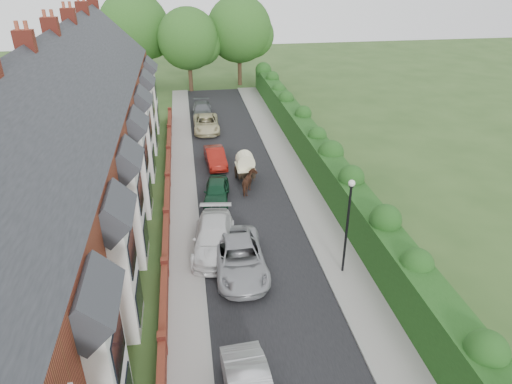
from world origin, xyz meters
TOP-DOWN VIEW (x-y plane):
  - ground at (0.00, 0.00)m, footprint 140.00×140.00m
  - road at (-0.50, 11.00)m, footprint 6.00×58.00m
  - pavement_hedge_side at (3.60, 11.00)m, footprint 2.20×58.00m
  - pavement_house_side at (-4.35, 11.00)m, footprint 1.70×58.00m
  - kerb_hedge_side at (2.55, 11.00)m, footprint 0.18×58.00m
  - kerb_house_side at (-3.55, 11.00)m, footprint 0.18×58.00m
  - hedge at (5.40, 11.00)m, footprint 2.10×58.00m
  - terrace_row at (-10.87, 9.98)m, footprint 9.05×40.50m
  - garden_wall_row at (-5.35, 10.00)m, footprint 0.35×40.35m
  - lamppost at (3.40, 4.00)m, footprint 0.32×0.32m
  - tree_far_left at (-2.65, 40.08)m, footprint 7.14×6.80m
  - tree_far_right at (3.39, 42.08)m, footprint 7.98×7.60m
  - tree_far_back at (-8.59, 43.08)m, footprint 8.40×8.00m
  - car_silver_b at (-1.66, 5.00)m, footprint 2.51×5.43m
  - car_white at (-2.80, 7.00)m, footprint 2.80×5.51m
  - car_green at (-2.20, 12.60)m, footprint 2.06×4.02m
  - car_red at (-1.85, 18.20)m, footprint 1.62×3.98m
  - car_beige at (-2.07, 26.00)m, footprint 2.31×4.88m
  - car_grey at (-2.22, 30.14)m, footprint 1.97×4.63m
  - horse at (0.02, 13.26)m, footprint 1.38×1.99m
  - horse_cart at (0.02, 15.22)m, footprint 1.33×2.93m

SIDE VIEW (x-z plane):
  - ground at x=0.00m, z-range 0.00..0.00m
  - road at x=-0.50m, z-range 0.00..0.02m
  - pavement_hedge_side at x=3.60m, z-range 0.00..0.12m
  - pavement_house_side at x=-4.35m, z-range 0.00..0.12m
  - kerb_hedge_side at x=2.55m, z-range 0.00..0.13m
  - kerb_house_side at x=-3.55m, z-range 0.00..0.13m
  - garden_wall_row at x=-5.35m, z-range -0.09..1.01m
  - car_red at x=-1.85m, z-range 0.00..1.28m
  - car_green at x=-2.20m, z-range 0.00..1.31m
  - car_grey at x=-2.22m, z-range 0.00..1.33m
  - car_beige at x=-2.07m, z-range 0.00..1.35m
  - car_silver_b at x=-1.66m, z-range 0.00..1.51m
  - car_white at x=-2.80m, z-range 0.00..1.53m
  - horse at x=0.02m, z-range 0.00..1.54m
  - horse_cart at x=0.02m, z-range 0.15..2.27m
  - hedge at x=5.40m, z-range 0.18..3.03m
  - lamppost at x=3.40m, z-range 0.72..5.88m
  - terrace_row at x=-10.87m, z-range -1.28..10.22m
  - tree_far_left at x=-2.65m, z-range 1.07..10.36m
  - tree_far_right at x=3.39m, z-range 1.16..11.47m
  - tree_far_back at x=-8.59m, z-range 1.21..12.03m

